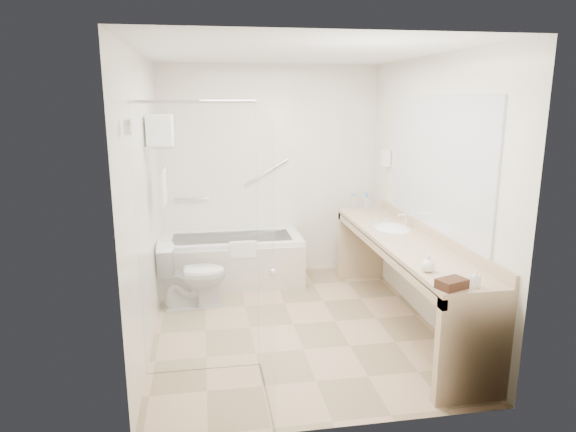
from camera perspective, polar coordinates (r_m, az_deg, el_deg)
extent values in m
plane|color=tan|center=(5.04, 0.57, -11.92)|extent=(3.20, 3.20, 0.00)
cube|color=silver|center=(4.57, 0.65, 17.72)|extent=(2.60, 3.20, 0.10)
cube|color=silver|center=(6.21, -1.98, 4.97)|extent=(2.60, 0.10, 2.50)
cube|color=silver|center=(3.13, 5.73, -3.41)|extent=(2.60, 0.10, 2.50)
cube|color=silver|center=(4.61, -15.53, 1.58)|extent=(0.10, 3.20, 2.50)
cube|color=silver|center=(5.04, 15.35, 2.55)|extent=(0.10, 3.20, 2.50)
cube|color=silver|center=(6.04, -6.19, -4.84)|extent=(1.60, 0.70, 0.55)
cube|color=beige|center=(5.71, -5.96, -6.19)|extent=(1.60, 0.02, 0.50)
cube|color=white|center=(5.65, -5.02, -3.72)|extent=(0.28, 0.06, 0.18)
cylinder|color=silver|center=(6.17, -10.69, 1.86)|extent=(0.40, 0.03, 0.03)
cylinder|color=silver|center=(6.16, -2.39, 4.90)|extent=(0.53, 0.03, 0.33)
cube|color=silver|center=(3.95, -9.85, -3.04)|extent=(0.90, 0.01, 2.10)
cube|color=silver|center=(3.54, -2.55, -4.77)|extent=(0.02, 0.90, 2.10)
cylinder|color=silver|center=(3.79, -10.49, 12.38)|extent=(0.90, 0.02, 0.02)
sphere|color=silver|center=(3.42, -1.73, -6.31)|extent=(0.05, 0.05, 0.05)
cylinder|color=silver|center=(3.38, -17.38, 9.37)|extent=(0.04, 0.10, 0.10)
cube|color=silver|center=(4.88, -13.92, 7.65)|extent=(0.24, 0.55, 0.02)
cylinder|color=silver|center=(4.90, -13.78, 5.09)|extent=(0.02, 0.55, 0.02)
cube|color=white|center=(4.92, -13.68, 3.25)|extent=(0.03, 0.42, 0.32)
cube|color=white|center=(4.87, -13.96, 8.30)|extent=(0.22, 0.40, 0.08)
cube|color=white|center=(4.86, -14.01, 9.31)|extent=(0.22, 0.40, 0.08)
cube|color=white|center=(4.86, -14.07, 10.32)|extent=(0.22, 0.40, 0.08)
cube|color=tan|center=(4.89, 12.84, -2.74)|extent=(0.55, 2.70, 0.05)
cube|color=tan|center=(4.97, 15.66, -1.74)|extent=(0.03, 2.70, 0.10)
cube|color=tan|center=(4.81, 9.99, -3.53)|extent=(0.04, 2.70, 0.08)
cube|color=tan|center=(3.94, 19.85, -13.84)|extent=(0.55, 0.08, 0.80)
cube|color=tan|center=(6.19, 8.09, -3.25)|extent=(0.55, 0.08, 0.80)
ellipsoid|color=silver|center=(5.26, 11.51, -1.60)|extent=(0.40, 0.52, 0.14)
cylinder|color=silver|center=(5.29, 13.03, -0.37)|extent=(0.03, 0.03, 0.14)
cube|color=silver|center=(4.85, 16.19, 5.70)|extent=(0.02, 2.00, 1.20)
cube|color=silver|center=(5.95, 10.82, 6.32)|extent=(0.08, 0.10, 0.18)
imported|color=silver|center=(5.40, -10.59, -6.49)|extent=(0.71, 0.41, 0.68)
cube|color=#3F2116|center=(3.73, 17.74, -7.18)|extent=(0.24, 0.20, 0.07)
imported|color=silver|center=(3.81, 20.05, -6.99)|extent=(0.06, 0.13, 0.06)
imported|color=silver|center=(4.01, 15.29, -5.27)|extent=(0.11, 0.14, 0.11)
cylinder|color=silver|center=(5.88, 8.70, 1.24)|extent=(0.06, 0.06, 0.17)
cylinder|color=#267ED8|center=(5.86, 8.73, 2.19)|extent=(0.03, 0.03, 0.03)
cylinder|color=silver|center=(5.97, 7.31, 1.44)|extent=(0.06, 0.06, 0.17)
cylinder|color=#267ED8|center=(5.95, 7.33, 2.35)|extent=(0.03, 0.03, 0.02)
cylinder|color=silver|center=(6.01, 8.76, 1.51)|extent=(0.06, 0.06, 0.17)
cylinder|color=#267ED8|center=(5.99, 8.80, 2.43)|extent=(0.03, 0.03, 0.03)
cylinder|color=silver|center=(5.18, 9.74, -0.91)|extent=(0.09, 0.09, 0.09)
cylinder|color=silver|center=(5.30, 10.73, -0.68)|extent=(0.08, 0.08, 0.08)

